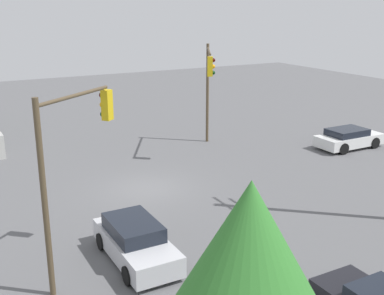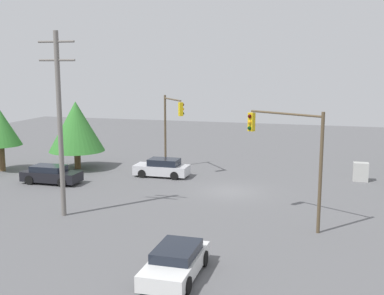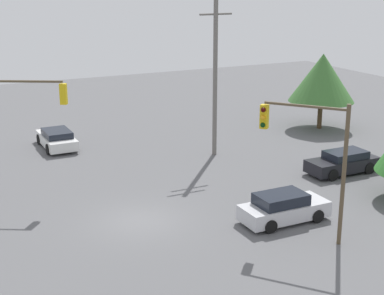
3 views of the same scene
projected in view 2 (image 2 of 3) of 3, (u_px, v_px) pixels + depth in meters
name	position (u px, v px, depth m)	size (l,w,h in m)	color
ground_plane	(230.00, 191.00, 33.23)	(80.00, 80.00, 0.00)	#5B5B5E
sedan_white	(176.00, 262.00, 19.79)	(1.99, 4.31, 1.25)	silver
sedan_silver	(162.00, 168.00, 37.62)	(4.24, 1.87, 1.42)	silver
sedan_dark	(51.00, 175.00, 35.47)	(4.33, 1.84, 1.33)	black
traffic_signal_main	(171.00, 120.00, 38.82)	(2.55, 3.09, 6.18)	brown
traffic_signal_cross	(291.00, 146.00, 25.58)	(4.23, 2.47, 6.32)	brown
utility_pole_tall	(60.00, 121.00, 27.03)	(2.20, 0.28, 10.49)	slate
electrical_cabinet	(361.00, 172.00, 36.12)	(1.10, 0.70, 1.41)	#B2B2AD
tree_far	(76.00, 126.00, 40.01)	(4.64, 4.64, 5.67)	brown
tree_behind	(0.00, 127.00, 39.12)	(3.38, 3.38, 5.19)	brown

